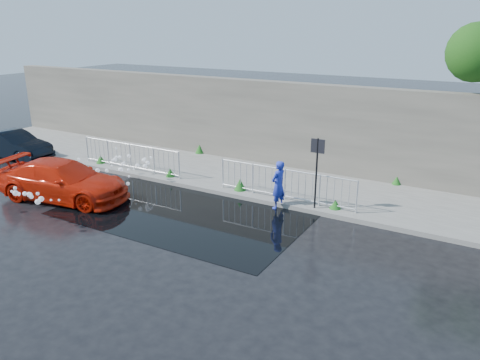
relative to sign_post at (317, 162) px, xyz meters
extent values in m
plane|color=black|center=(-4.20, -3.10, -1.72)|extent=(90.00, 90.00, 0.00)
cube|color=#60605C|center=(-4.20, 1.90, -1.65)|extent=(30.00, 4.00, 0.15)
cube|color=#60605C|center=(-4.20, -0.10, -1.64)|extent=(30.00, 0.25, 0.16)
cube|color=#545047|center=(-4.20, 4.10, 0.18)|extent=(30.00, 0.60, 3.50)
cube|color=black|center=(-3.70, -2.10, -1.72)|extent=(8.00, 5.00, 0.01)
cylinder|color=black|center=(0.00, 0.00, -0.47)|extent=(0.06, 0.06, 2.50)
cube|color=black|center=(0.00, 0.00, 0.53)|extent=(0.45, 0.04, 0.45)
sphere|color=#143F0F|center=(3.80, 4.30, 3.28)|extent=(1.99, 1.99, 1.99)
cylinder|color=silver|center=(-10.70, 0.25, -1.02)|extent=(0.05, 0.05, 1.10)
cylinder|color=silver|center=(-5.70, 0.25, -1.02)|extent=(0.05, 0.05, 1.10)
cylinder|color=silver|center=(-8.20, 0.25, -0.50)|extent=(5.00, 0.04, 0.04)
cylinder|color=silver|center=(-8.20, 0.25, -1.45)|extent=(5.00, 0.04, 0.04)
cylinder|color=silver|center=(-3.70, 0.25, -1.02)|extent=(0.05, 0.05, 1.10)
cylinder|color=silver|center=(1.30, 0.25, -1.02)|extent=(0.05, 0.05, 1.10)
cylinder|color=silver|center=(-1.20, 0.25, -0.50)|extent=(5.00, 0.04, 0.04)
cylinder|color=silver|center=(-1.20, 0.25, -1.45)|extent=(5.00, 0.04, 0.04)
cone|color=#154F19|center=(-10.00, 0.30, -1.40)|extent=(0.40, 0.40, 0.34)
cone|color=#154F19|center=(-6.20, 0.30, -1.40)|extent=(0.36, 0.36, 0.34)
cone|color=#154F19|center=(-3.00, 0.30, -1.36)|extent=(0.44, 0.44, 0.42)
cone|color=#154F19|center=(0.60, 0.30, -1.42)|extent=(0.38, 0.38, 0.30)
cone|color=#154F19|center=(-7.20, 3.80, -1.37)|extent=(0.42, 0.42, 0.41)
cone|color=#154F19|center=(1.80, 3.80, -1.42)|extent=(0.34, 0.34, 0.31)
sphere|color=white|center=(-7.82, -1.01, -0.78)|extent=(0.15, 0.15, 0.15)
sphere|color=white|center=(-7.42, -1.01, -0.91)|extent=(0.15, 0.15, 0.15)
sphere|color=white|center=(-7.45, -1.80, -1.24)|extent=(0.10, 0.10, 0.10)
sphere|color=white|center=(-8.08, -0.47, -0.85)|extent=(0.13, 0.13, 0.13)
sphere|color=white|center=(-8.74, -1.72, -1.07)|extent=(0.08, 0.08, 0.08)
sphere|color=white|center=(-6.67, -1.03, -0.85)|extent=(0.17, 0.17, 0.17)
sphere|color=white|center=(-7.46, -0.89, -0.86)|extent=(0.08, 0.08, 0.08)
sphere|color=white|center=(-8.68, -0.04, -0.67)|extent=(0.08, 0.08, 0.08)
sphere|color=white|center=(-6.45, -0.69, -0.79)|extent=(0.16, 0.16, 0.16)
sphere|color=white|center=(-7.98, -0.87, -0.86)|extent=(0.08, 0.08, 0.08)
sphere|color=white|center=(-6.77, -0.55, -0.81)|extent=(0.10, 0.10, 0.10)
sphere|color=white|center=(-9.78, -1.69, -1.10)|extent=(0.09, 0.09, 0.09)
sphere|color=white|center=(-7.24, -1.30, -1.02)|extent=(0.15, 0.15, 0.15)
sphere|color=white|center=(-8.15, -0.80, -0.91)|extent=(0.10, 0.10, 0.10)
sphere|color=white|center=(-9.41, -1.48, -1.15)|extent=(0.18, 0.18, 0.18)
sphere|color=white|center=(-7.72, -0.34, -0.79)|extent=(0.14, 0.14, 0.14)
sphere|color=white|center=(-7.05, -1.12, -1.05)|extent=(0.11, 0.11, 0.11)
sphere|color=white|center=(-6.89, -0.34, -0.78)|extent=(0.10, 0.10, 0.10)
sphere|color=white|center=(-6.84, -1.06, -1.02)|extent=(0.07, 0.07, 0.07)
sphere|color=white|center=(-9.19, -1.76, -1.18)|extent=(0.10, 0.10, 0.10)
sphere|color=white|center=(-9.60, -1.21, -0.97)|extent=(0.11, 0.11, 0.11)
sphere|color=white|center=(-9.89, -1.23, -1.10)|extent=(0.12, 0.12, 0.12)
sphere|color=white|center=(-6.68, -0.22, -0.73)|extent=(0.10, 0.10, 0.10)
sphere|color=white|center=(-8.82, -1.61, -1.21)|extent=(0.09, 0.09, 0.09)
sphere|color=white|center=(-8.34, -2.17, -1.40)|extent=(0.09, 0.09, 0.09)
sphere|color=white|center=(-8.13, -0.60, -0.83)|extent=(0.11, 0.11, 0.11)
sphere|color=white|center=(-9.58, -1.36, -1.16)|extent=(0.08, 0.08, 0.08)
sphere|color=white|center=(-8.14, -1.63, -1.10)|extent=(0.17, 0.17, 0.17)
sphere|color=white|center=(-8.21, -2.15, -1.48)|extent=(0.14, 0.14, 0.14)
sphere|color=white|center=(-7.96, -1.34, -1.16)|extent=(0.14, 0.14, 0.14)
sphere|color=white|center=(-6.45, -1.82, -1.29)|extent=(0.14, 0.14, 0.14)
sphere|color=white|center=(-6.72, -0.61, -0.75)|extent=(0.15, 0.15, 0.15)
sphere|color=white|center=(-9.71, -2.46, -1.60)|extent=(0.16, 0.16, 0.16)
sphere|color=white|center=(-7.78, -1.24, -0.97)|extent=(0.09, 0.09, 0.09)
sphere|color=white|center=(-9.73, -1.38, -1.10)|extent=(0.15, 0.15, 0.15)
sphere|color=white|center=(-7.13, -1.86, -1.17)|extent=(0.11, 0.11, 0.11)
sphere|color=white|center=(-9.87, -1.67, -1.09)|extent=(0.12, 0.12, 0.12)
sphere|color=white|center=(-6.36, -0.96, -0.84)|extent=(0.16, 0.16, 0.16)
sphere|color=white|center=(-6.74, -1.43, -1.17)|extent=(0.08, 0.08, 0.08)
sphere|color=white|center=(-7.26, -1.34, -1.01)|extent=(0.15, 0.15, 0.15)
sphere|color=white|center=(-9.74, -4.10, -1.48)|extent=(0.11, 0.11, 0.11)
sphere|color=white|center=(-7.21, -5.24, -0.76)|extent=(0.16, 0.16, 0.16)
sphere|color=white|center=(-7.77, -4.57, -1.04)|extent=(0.11, 0.11, 0.11)
sphere|color=white|center=(-7.01, -5.41, -0.64)|extent=(0.12, 0.12, 0.12)
sphere|color=white|center=(-6.86, -4.49, -1.12)|extent=(0.07, 0.07, 0.07)
sphere|color=white|center=(-8.85, -4.61, -1.03)|extent=(0.12, 0.12, 0.12)
sphere|color=white|center=(-7.48, -5.00, -0.96)|extent=(0.13, 0.13, 0.13)
sphere|color=white|center=(-6.91, -4.75, -1.04)|extent=(0.07, 0.07, 0.07)
sphere|color=white|center=(-7.97, -5.20, -0.86)|extent=(0.17, 0.17, 0.17)
sphere|color=white|center=(-7.78, -5.43, -0.70)|extent=(0.08, 0.08, 0.08)
sphere|color=white|center=(-6.63, -5.29, -0.77)|extent=(0.17, 0.17, 0.17)
sphere|color=white|center=(-8.67, -4.63, -1.23)|extent=(0.08, 0.08, 0.08)
sphere|color=white|center=(-9.01, -4.39, -1.31)|extent=(0.09, 0.09, 0.09)
sphere|color=white|center=(-9.79, -4.30, -1.45)|extent=(0.08, 0.08, 0.08)
sphere|color=white|center=(-8.05, -4.82, -1.00)|extent=(0.10, 0.10, 0.10)
sphere|color=white|center=(-7.70, -5.07, -0.87)|extent=(0.14, 0.14, 0.14)
sphere|color=white|center=(-6.43, -5.56, -0.74)|extent=(0.16, 0.16, 0.16)
sphere|color=white|center=(-7.61, -5.30, -0.78)|extent=(0.07, 0.07, 0.07)
imported|color=red|center=(-8.11, -3.25, -1.04)|extent=(5.02, 2.78, 1.38)
imported|color=black|center=(-14.40, -0.74, -1.09)|extent=(3.89, 1.54, 1.26)
imported|color=#2434B7|center=(-1.20, -0.27, -0.90)|extent=(0.53, 0.68, 1.65)
camera|label=1|loc=(5.01, -13.61, 4.18)|focal=35.00mm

